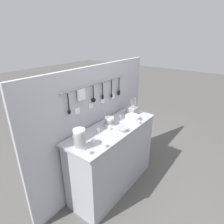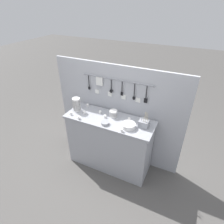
{
  "view_description": "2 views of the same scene",
  "coord_description": "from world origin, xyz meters",
  "px_view_note": "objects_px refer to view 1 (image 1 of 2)",
  "views": [
    {
      "loc": [
        -1.7,
        -1.27,
        2.06
      ],
      "look_at": [
        -0.05,
        -0.02,
        1.18
      ],
      "focal_mm": 30.0,
      "sensor_mm": 36.0,
      "label": 1
    },
    {
      "loc": [
        1.06,
        -2.1,
        2.52
      ],
      "look_at": [
        0.06,
        -0.04,
        1.1
      ],
      "focal_mm": 30.0,
      "sensor_mm": 36.0,
      "label": 2
    }
  ],
  "objects_px": {
    "steel_mixing_bowl": "(123,129)",
    "cup_by_caddy": "(105,145)",
    "bowl_stack_tall_left": "(80,139)",
    "cup_front_left": "(109,128)",
    "cup_edge_near": "(74,137)",
    "cup_front_right": "(89,152)",
    "bowl_stack_back_corner": "(109,121)",
    "cutlery_caddy": "(132,110)",
    "cup_beside_plates": "(120,117)",
    "cup_edge_far": "(98,130)",
    "plate_stack": "(132,118)",
    "cup_mid_row": "(93,141)",
    "cup_back_right": "(139,122)"
  },
  "relations": [
    {
      "from": "cup_front_left",
      "to": "cup_front_right",
      "type": "bearing_deg",
      "value": -163.25
    },
    {
      "from": "cup_front_left",
      "to": "bowl_stack_back_corner",
      "type": "bearing_deg",
      "value": 37.02
    },
    {
      "from": "bowl_stack_back_corner",
      "to": "plate_stack",
      "type": "distance_m",
      "value": 0.35
    },
    {
      "from": "bowl_stack_tall_left",
      "to": "cup_front_left",
      "type": "xyz_separation_m",
      "value": [
        0.51,
        0.01,
        -0.09
      ]
    },
    {
      "from": "cup_beside_plates",
      "to": "cup_edge_near",
      "type": "distance_m",
      "value": 0.79
    },
    {
      "from": "bowl_stack_tall_left",
      "to": "cup_by_caddy",
      "type": "xyz_separation_m",
      "value": [
        0.17,
        -0.2,
        -0.09
      ]
    },
    {
      "from": "bowl_stack_tall_left",
      "to": "cup_front_left",
      "type": "relative_size",
      "value": 5.13
    },
    {
      "from": "plate_stack",
      "to": "cup_front_left",
      "type": "relative_size",
      "value": 4.59
    },
    {
      "from": "steel_mixing_bowl",
      "to": "cup_by_caddy",
      "type": "height_order",
      "value": "cup_by_caddy"
    },
    {
      "from": "plate_stack",
      "to": "cup_by_caddy",
      "type": "xyz_separation_m",
      "value": [
        -0.75,
        -0.12,
        -0.01
      ]
    },
    {
      "from": "cup_mid_row",
      "to": "cup_by_caddy",
      "type": "relative_size",
      "value": 1.0
    },
    {
      "from": "cup_front_right",
      "to": "plate_stack",
      "type": "bearing_deg",
      "value": 4.46
    },
    {
      "from": "cup_edge_near",
      "to": "cup_back_right",
      "type": "height_order",
      "value": "same"
    },
    {
      "from": "steel_mixing_bowl",
      "to": "cutlery_caddy",
      "type": "xyz_separation_m",
      "value": [
        0.52,
        0.19,
        0.03
      ]
    },
    {
      "from": "bowl_stack_back_corner",
      "to": "cup_beside_plates",
      "type": "distance_m",
      "value": 0.26
    },
    {
      "from": "cup_edge_near",
      "to": "cup_beside_plates",
      "type": "bearing_deg",
      "value": -6.65
    },
    {
      "from": "cup_mid_row",
      "to": "bowl_stack_tall_left",
      "type": "bearing_deg",
      "value": 168.6
    },
    {
      "from": "cup_front_right",
      "to": "cup_edge_far",
      "type": "bearing_deg",
      "value": 29.88
    },
    {
      "from": "cutlery_caddy",
      "to": "cup_edge_far",
      "type": "relative_size",
      "value": 6.19
    },
    {
      "from": "bowl_stack_back_corner",
      "to": "cup_edge_near",
      "type": "height_order",
      "value": "bowl_stack_back_corner"
    },
    {
      "from": "bowl_stack_tall_left",
      "to": "cup_front_left",
      "type": "distance_m",
      "value": 0.51
    },
    {
      "from": "bowl_stack_tall_left",
      "to": "cutlery_caddy",
      "type": "bearing_deg",
      "value": 2.3
    },
    {
      "from": "cup_mid_row",
      "to": "cup_edge_far",
      "type": "bearing_deg",
      "value": 27.6
    },
    {
      "from": "cup_edge_near",
      "to": "cup_by_caddy",
      "type": "bearing_deg",
      "value": -77.32
    },
    {
      "from": "steel_mixing_bowl",
      "to": "cup_by_caddy",
      "type": "xyz_separation_m",
      "value": [
        -0.42,
        -0.05,
        0.0
      ]
    },
    {
      "from": "bowl_stack_back_corner",
      "to": "bowl_stack_tall_left",
      "type": "bearing_deg",
      "value": -171.68
    },
    {
      "from": "bowl_stack_back_corner",
      "to": "cup_edge_near",
      "type": "distance_m",
      "value": 0.54
    },
    {
      "from": "cup_front_left",
      "to": "steel_mixing_bowl",
      "type": "bearing_deg",
      "value": -62.5
    },
    {
      "from": "cup_mid_row",
      "to": "cup_beside_plates",
      "type": "height_order",
      "value": "same"
    },
    {
      "from": "steel_mixing_bowl",
      "to": "cup_edge_far",
      "type": "height_order",
      "value": "cup_edge_far"
    },
    {
      "from": "bowl_stack_tall_left",
      "to": "steel_mixing_bowl",
      "type": "relative_size",
      "value": 1.85
    },
    {
      "from": "cutlery_caddy",
      "to": "cup_beside_plates",
      "type": "bearing_deg",
      "value": 168.22
    },
    {
      "from": "bowl_stack_tall_left",
      "to": "cup_edge_far",
      "type": "distance_m",
      "value": 0.4
    },
    {
      "from": "bowl_stack_back_corner",
      "to": "cup_back_right",
      "type": "height_order",
      "value": "bowl_stack_back_corner"
    },
    {
      "from": "steel_mixing_bowl",
      "to": "cup_by_caddy",
      "type": "distance_m",
      "value": 0.42
    },
    {
      "from": "bowl_stack_tall_left",
      "to": "cutlery_caddy",
      "type": "relative_size",
      "value": 0.83
    },
    {
      "from": "cutlery_caddy",
      "to": "cup_by_caddy",
      "type": "distance_m",
      "value": 0.97
    },
    {
      "from": "steel_mixing_bowl",
      "to": "cup_mid_row",
      "type": "xyz_separation_m",
      "value": [
        -0.43,
        0.11,
        0.0
      ]
    },
    {
      "from": "cup_beside_plates",
      "to": "cup_edge_near",
      "type": "height_order",
      "value": "same"
    },
    {
      "from": "cup_back_right",
      "to": "cutlery_caddy",
      "type": "bearing_deg",
      "value": 46.66
    },
    {
      "from": "steel_mixing_bowl",
      "to": "cup_front_left",
      "type": "xyz_separation_m",
      "value": [
        -0.08,
        0.16,
        0.0
      ]
    },
    {
      "from": "cup_by_caddy",
      "to": "cup_edge_far",
      "type": "distance_m",
      "value": 0.35
    },
    {
      "from": "cup_mid_row",
      "to": "cup_edge_near",
      "type": "distance_m",
      "value": 0.23
    },
    {
      "from": "cup_by_caddy",
      "to": "cup_back_right",
      "type": "bearing_deg",
      "value": -0.47
    },
    {
      "from": "bowl_stack_tall_left",
      "to": "cup_mid_row",
      "type": "distance_m",
      "value": 0.19
    },
    {
      "from": "cup_edge_near",
      "to": "bowl_stack_tall_left",
      "type": "bearing_deg",
      "value": -114.18
    },
    {
      "from": "plate_stack",
      "to": "steel_mixing_bowl",
      "type": "bearing_deg",
      "value": -167.61
    },
    {
      "from": "bowl_stack_back_corner",
      "to": "cup_front_left",
      "type": "distance_m",
      "value": 0.13
    },
    {
      "from": "cutlery_caddy",
      "to": "cup_front_left",
      "type": "height_order",
      "value": "cutlery_caddy"
    },
    {
      "from": "cup_front_right",
      "to": "cup_front_left",
      "type": "distance_m",
      "value": 0.55
    }
  ]
}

